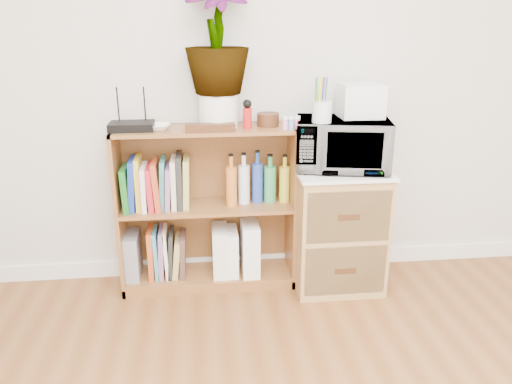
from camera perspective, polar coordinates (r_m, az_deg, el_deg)
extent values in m
cube|color=white|center=(3.21, 0.93, -7.89)|extent=(4.00, 0.02, 0.10)
cube|color=brown|center=(2.89, -5.58, -1.94)|extent=(1.00, 0.30, 0.95)
cube|color=#9E7542|center=(2.97, 9.18, -4.12)|extent=(0.50, 0.45, 0.70)
imported|color=silver|center=(2.80, 9.78, 5.41)|extent=(0.56, 0.43, 0.28)
cylinder|color=silver|center=(2.66, 7.55, 9.07)|extent=(0.10, 0.10, 0.11)
cube|color=white|center=(2.84, 11.88, 10.18)|extent=(0.23, 0.19, 0.18)
cube|color=black|center=(2.76, -14.01, 7.31)|extent=(0.23, 0.16, 0.04)
imported|color=white|center=(2.74, -11.09, 7.30)|extent=(0.13, 0.13, 0.03)
cylinder|color=white|center=(2.76, -4.30, 9.28)|extent=(0.21, 0.21, 0.18)
imported|color=#35762F|center=(2.72, -4.52, 17.41)|extent=(0.34, 0.34, 0.60)
cube|color=#39220F|center=(2.66, -5.25, 7.35)|extent=(0.26, 0.07, 0.04)
cylinder|color=#B41716|center=(2.72, -1.00, 8.43)|extent=(0.05, 0.05, 0.11)
cylinder|color=#3C2410|center=(2.78, 1.38, 8.27)|extent=(0.12, 0.12, 0.07)
cube|color=#CB718E|center=(2.71, 4.05, 7.78)|extent=(0.12, 0.04, 0.06)
cube|color=gray|center=(3.03, -13.88, -7.01)|extent=(0.08, 0.21, 0.27)
cube|color=white|center=(2.99, -4.12, -6.65)|extent=(0.09, 0.23, 0.29)
cube|color=white|center=(2.99, -2.95, -6.74)|extent=(0.09, 0.22, 0.27)
cube|color=white|center=(2.99, -0.71, -6.26)|extent=(0.10, 0.25, 0.31)
cube|color=#1A641E|center=(2.87, -14.56, 0.52)|extent=(0.04, 0.20, 0.25)
cube|color=navy|center=(2.86, -13.88, 0.94)|extent=(0.05, 0.20, 0.29)
cube|color=gold|center=(2.86, -13.22, 1.06)|extent=(0.03, 0.20, 0.30)
cube|color=silver|center=(2.86, -12.58, 0.62)|extent=(0.03, 0.20, 0.25)
cube|color=red|center=(2.86, -11.92, 0.63)|extent=(0.04, 0.20, 0.25)
cube|color=#BD4021|center=(2.85, -11.25, 0.90)|extent=(0.05, 0.20, 0.27)
cube|color=teal|center=(2.85, -10.61, 0.95)|extent=(0.04, 0.20, 0.28)
cube|color=#8C6192|center=(2.85, -9.98, 0.62)|extent=(0.04, 0.20, 0.24)
cube|color=beige|center=(2.84, -9.36, 1.04)|extent=(0.03, 0.20, 0.28)
cube|color=#262626|center=(2.84, -8.70, 1.30)|extent=(0.03, 0.20, 0.30)
cube|color=#B4B153|center=(2.84, -7.98, 1.09)|extent=(0.04, 0.20, 0.28)
cylinder|color=orange|center=(2.84, -2.87, 1.40)|extent=(0.06, 0.06, 0.29)
cylinder|color=white|center=(2.84, -1.38, 1.40)|extent=(0.07, 0.07, 0.29)
cylinder|color=#2345A5|center=(2.85, 0.20, 1.56)|extent=(0.06, 0.06, 0.30)
cylinder|color=#359457|center=(2.86, 1.66, 1.36)|extent=(0.07, 0.07, 0.27)
cylinder|color=gold|center=(2.88, 3.30, 1.40)|extent=(0.06, 0.06, 0.27)
cylinder|color=#9FACB1|center=(2.89, 4.73, 1.36)|extent=(0.07, 0.07, 0.26)
cube|color=#B84A20|center=(3.01, -11.85, -6.71)|extent=(0.03, 0.19, 0.30)
cube|color=teal|center=(3.01, -11.28, -6.76)|extent=(0.03, 0.19, 0.29)
cube|color=gray|center=(3.01, -10.71, -6.74)|extent=(0.04, 0.19, 0.29)
cube|color=#FFEFC6|center=(3.00, -10.17, -6.72)|extent=(0.03, 0.19, 0.29)
cube|color=#252525|center=(3.00, -9.67, -6.84)|extent=(0.04, 0.19, 0.28)
cube|color=tan|center=(3.01, -9.04, -7.21)|extent=(0.06, 0.19, 0.23)
cube|color=#4D332C|center=(3.01, -8.37, -6.99)|extent=(0.04, 0.19, 0.26)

